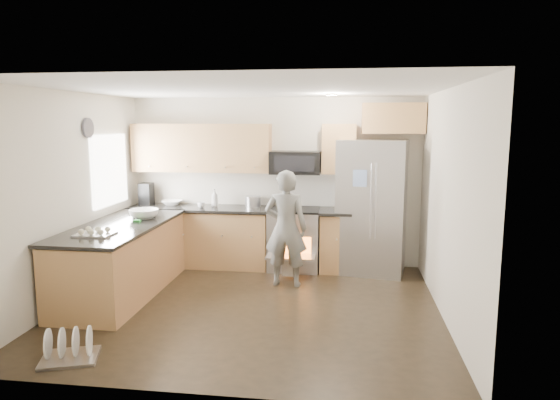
# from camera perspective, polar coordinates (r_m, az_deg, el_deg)

# --- Properties ---
(ground) EXTENTS (4.50, 4.50, 0.00)m
(ground) POSITION_cam_1_polar(r_m,az_deg,el_deg) (6.21, -3.34, -12.09)
(ground) COLOR black
(ground) RESTS_ON ground
(room_shell) EXTENTS (4.54, 4.04, 2.62)m
(room_shell) POSITION_cam_1_polar(r_m,az_deg,el_deg) (5.85, -3.82, 3.49)
(room_shell) COLOR silver
(room_shell) RESTS_ON ground
(back_cabinet_run) EXTENTS (4.45, 0.64, 2.50)m
(back_cabinet_run) POSITION_cam_1_polar(r_m,az_deg,el_deg) (7.74, -5.22, -0.52)
(back_cabinet_run) COLOR #9E683F
(back_cabinet_run) RESTS_ON ground
(peninsula) EXTENTS (0.96, 2.36, 1.05)m
(peninsula) POSITION_cam_1_polar(r_m,az_deg,el_deg) (6.83, -17.62, -6.45)
(peninsula) COLOR #9E683F
(peninsula) RESTS_ON ground
(stove_range) EXTENTS (0.76, 0.97, 1.79)m
(stove_range) POSITION_cam_1_polar(r_m,az_deg,el_deg) (7.58, 1.65, -2.89)
(stove_range) COLOR #B7B7BC
(stove_range) RESTS_ON ground
(refrigerator) EXTENTS (1.08, 0.91, 1.97)m
(refrigerator) POSITION_cam_1_polar(r_m,az_deg,el_deg) (7.50, 10.44, -0.75)
(refrigerator) COLOR #B7B7BC
(refrigerator) RESTS_ON ground
(person) EXTENTS (0.60, 0.41, 1.59)m
(person) POSITION_cam_1_polar(r_m,az_deg,el_deg) (6.78, 0.68, -3.26)
(person) COLOR gray
(person) RESTS_ON ground
(dish_rack) EXTENTS (0.61, 0.55, 0.32)m
(dish_rack) POSITION_cam_1_polar(r_m,az_deg,el_deg) (5.31, -22.93, -15.61)
(dish_rack) COLOR #B7B7BC
(dish_rack) RESTS_ON ground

